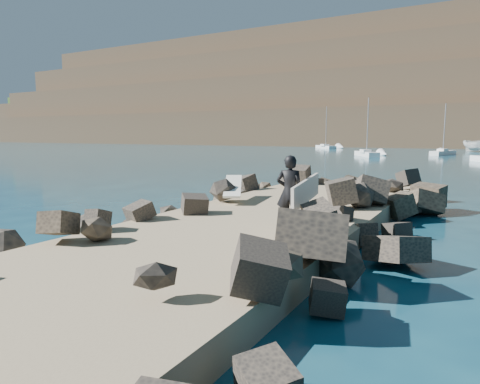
{
  "coord_description": "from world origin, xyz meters",
  "views": [
    {
      "loc": [
        5.73,
        -11.1,
        3.07
      ],
      "look_at": [
        0.0,
        -1.0,
        1.5
      ],
      "focal_mm": 32.0,
      "sensor_mm": 36.0,
      "label": 1
    }
  ],
  "objects_px": {
    "sailboat_b": "(443,153)",
    "surfer_with_board": "(292,192)",
    "surfboard_resting": "(233,189)",
    "boat_imported": "(476,145)"
  },
  "relations": [
    {
      "from": "surfboard_resting",
      "to": "sailboat_b",
      "type": "relative_size",
      "value": 0.32
    },
    {
      "from": "boat_imported",
      "to": "surfer_with_board",
      "type": "xyz_separation_m",
      "value": [
        -3.08,
        -77.43,
        0.48
      ]
    },
    {
      "from": "sailboat_b",
      "to": "boat_imported",
      "type": "bearing_deg",
      "value": 76.69
    },
    {
      "from": "surfer_with_board",
      "to": "sailboat_b",
      "type": "height_order",
      "value": "sailboat_b"
    },
    {
      "from": "sailboat_b",
      "to": "surfer_with_board",
      "type": "bearing_deg",
      "value": -89.12
    },
    {
      "from": "surfboard_resting",
      "to": "boat_imported",
      "type": "xyz_separation_m",
      "value": [
        6.85,
        74.05,
        0.06
      ]
    },
    {
      "from": "surfboard_resting",
      "to": "boat_imported",
      "type": "height_order",
      "value": "boat_imported"
    },
    {
      "from": "surfboard_resting",
      "to": "surfer_with_board",
      "type": "xyz_separation_m",
      "value": [
        3.78,
        -3.38,
        0.54
      ]
    },
    {
      "from": "surfer_with_board",
      "to": "sailboat_b",
      "type": "bearing_deg",
      "value": 90.88
    },
    {
      "from": "surfboard_resting",
      "to": "surfer_with_board",
      "type": "distance_m",
      "value": 5.1
    }
  ]
}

